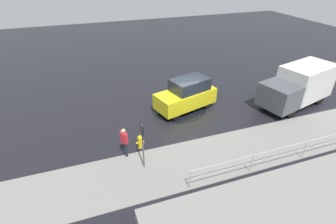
{
  "coord_description": "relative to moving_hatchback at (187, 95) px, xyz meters",
  "views": [
    {
      "loc": [
        5.89,
        12.96,
        8.55
      ],
      "look_at": [
        1.54,
        0.71,
        0.9
      ],
      "focal_mm": 28.0,
      "sensor_mm": 36.0,
      "label": 1
    }
  ],
  "objects": [
    {
      "name": "puddle_patch",
      "position": [
        0.47,
        -0.1,
        -1.02
      ],
      "size": [
        3.53,
        3.53,
        0.01
      ],
      "primitive_type": "cylinder",
      "color": "black",
      "rests_on": "ground"
    },
    {
      "name": "kerb_strip",
      "position": [
        0.24,
        4.96,
        -1.01
      ],
      "size": [
        24.0,
        3.2,
        0.04
      ],
      "primitive_type": "cube",
      "color": "slate",
      "rests_on": "ground"
    },
    {
      "name": "pedestrian",
      "position": [
        4.71,
        3.4,
        -0.07
      ],
      "size": [
        0.35,
        0.54,
        1.62
      ],
      "color": "#B2262D",
      "rests_on": "ground"
    },
    {
      "name": "delivery_truck",
      "position": [
        -7.16,
        1.84,
        0.35
      ],
      "size": [
        5.73,
        3.35,
        2.6
      ],
      "color": "#474C51",
      "rests_on": "ground"
    },
    {
      "name": "fire_hydrant",
      "position": [
        3.87,
        3.07,
        -0.63
      ],
      "size": [
        0.42,
        0.31,
        0.8
      ],
      "color": "gold",
      "rests_on": "ground"
    },
    {
      "name": "ground_plane",
      "position": [
        0.24,
        0.76,
        -1.03
      ],
      "size": [
        60.0,
        60.0,
        0.0
      ],
      "primitive_type": "plane",
      "color": "black"
    },
    {
      "name": "metal_railing",
      "position": [
        -1.97,
        6.47,
        -0.29
      ],
      "size": [
        9.13,
        0.04,
        1.05
      ],
      "color": "#B7BABF",
      "rests_on": "ground"
    },
    {
      "name": "sign_post",
      "position": [
        4.06,
        4.51,
        0.55
      ],
      "size": [
        0.07,
        0.44,
        2.4
      ],
      "color": "#4C4C51",
      "rests_on": "ground"
    },
    {
      "name": "moving_hatchback",
      "position": [
        0.0,
        0.0,
        0.0
      ],
      "size": [
        4.21,
        2.68,
        2.06
      ],
      "color": "yellow",
      "rests_on": "ground"
    }
  ]
}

